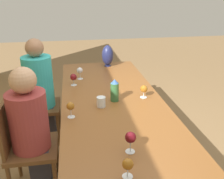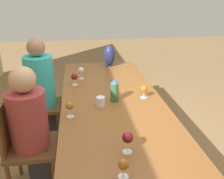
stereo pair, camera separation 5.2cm
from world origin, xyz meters
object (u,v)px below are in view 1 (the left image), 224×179
object	(u,v)px
water_bottle	(115,90)
vase	(108,55)
wine_glass_5	(73,77)
person_far	(40,89)
person_near	(31,128)
water_tumbler	(101,102)
wine_glass_0	(71,107)
chair_far	(35,104)
wine_glass_3	(80,71)
chair_near	(24,145)
wine_glass_2	(131,138)
wine_glass_4	(144,89)
wine_glass_1	(128,165)

from	to	relation	value
water_bottle	vase	xyz separation A→B (m)	(1.16, -0.11, 0.04)
wine_glass_5	person_far	xyz separation A→B (m)	(0.14, 0.39, -0.17)
person_near	water_tumbler	bearing A→B (deg)	-79.56
wine_glass_0	chair_far	size ratio (longest dim) A/B	0.15
wine_glass_3	water_bottle	bearing A→B (deg)	-156.00
wine_glass_3	chair_near	xyz separation A→B (m)	(-0.91, 0.56, -0.37)
water_tumbler	wine_glass_2	xyz separation A→B (m)	(-0.72, -0.11, 0.06)
wine_glass_3	chair_far	size ratio (longest dim) A/B	0.16
chair_near	wine_glass_2	bearing A→B (deg)	-126.35
wine_glass_4	person_near	size ratio (longest dim) A/B	0.11
wine_glass_3	chair_far	bearing A→B (deg)	95.64
wine_glass_0	wine_glass_1	bearing A→B (deg)	-158.12
person_far	wine_glass_0	bearing A→B (deg)	-158.66
wine_glass_0	person_near	bearing A→B (deg)	82.73
vase	chair_far	bearing A→B (deg)	118.59
vase	wine_glass_2	size ratio (longest dim) A/B	1.93
wine_glass_4	wine_glass_2	bearing A→B (deg)	158.25
wine_glass_4	chair_far	size ratio (longest dim) A/B	0.15
water_bottle	wine_glass_0	xyz separation A→B (m)	(-0.27, 0.43, -0.01)
wine_glass_2	wine_glass_4	bearing A→B (deg)	-21.75
wine_glass_0	wine_glass_5	bearing A→B (deg)	-3.11
water_bottle	wine_glass_5	bearing A→B (deg)	38.34
wine_glass_3	wine_glass_4	distance (m)	0.90
water_tumbler	wine_glass_4	world-z (taller)	wine_glass_4
water_bottle	wine_glass_4	size ratio (longest dim) A/B	1.72
wine_glass_5	person_near	xyz separation A→B (m)	(-0.71, 0.39, -0.20)
wine_glass_2	wine_glass_3	size ratio (longest dim) A/B	1.05
wine_glass_2	person_far	bearing A→B (deg)	26.92
water_bottle	wine_glass_1	distance (m)	1.07
wine_glass_3	wine_glass_5	bearing A→B (deg)	157.51
water_bottle	chair_near	world-z (taller)	water_bottle
wine_glass_0	chair_near	size ratio (longest dim) A/B	0.15
wine_glass_0	person_far	size ratio (longest dim) A/B	0.11
chair_near	water_bottle	bearing A→B (deg)	-75.45
vase	wine_glass_3	size ratio (longest dim) A/B	2.04
wine_glass_2	chair_near	bearing A→B (deg)	53.65
water_tumbler	wine_glass_4	xyz separation A→B (m)	(0.14, -0.45, 0.04)
vase	wine_glass_4	bearing A→B (deg)	-169.99
wine_glass_2	wine_glass_4	xyz separation A→B (m)	(0.86, -0.34, -0.02)
vase	wine_glass_5	xyz separation A→B (m)	(-0.67, 0.49, -0.06)
wine_glass_0	wine_glass_5	distance (m)	0.76
water_tumbler	wine_glass_2	distance (m)	0.73
vase	wine_glass_3	xyz separation A→B (m)	(-0.47, 0.41, -0.05)
water_tumbler	person_near	bearing A→B (deg)	100.44
chair_near	chair_far	xyz separation A→B (m)	(0.86, 0.00, 0.00)
vase	wine_glass_4	xyz separation A→B (m)	(-1.13, -0.20, -0.06)
wine_glass_4	person_far	world-z (taller)	person_far
wine_glass_3	chair_near	size ratio (longest dim) A/B	0.16
vase	chair_near	world-z (taller)	vase
water_tumbler	vase	xyz separation A→B (m)	(1.27, -0.25, 0.11)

